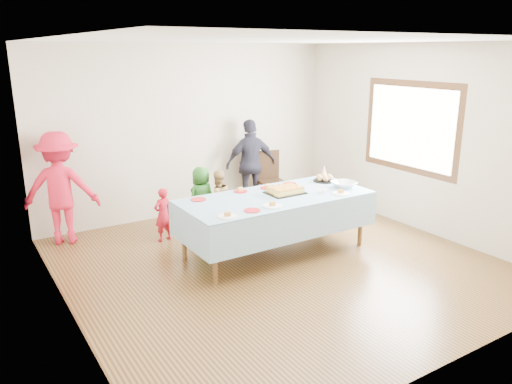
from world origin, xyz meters
TOP-DOWN VIEW (x-y plane):
  - ground at (0.00, 0.00)m, footprint 5.00×5.00m
  - room_walls at (0.05, 0.00)m, footprint 5.04×5.04m
  - party_table at (0.17, 0.32)m, footprint 2.50×1.10m
  - birthday_cake at (0.34, 0.36)m, footprint 0.48×0.37m
  - rolls_tray at (1.18, 0.56)m, footprint 0.32×0.32m
  - punch_bowl at (1.19, 0.17)m, footprint 0.32×0.32m
  - party_hat at (1.30, 0.72)m, footprint 0.11×0.11m
  - fork_pile at (0.78, 0.11)m, footprint 0.24×0.18m
  - plate_red_far_a at (-0.75, 0.70)m, footprint 0.20×0.20m
  - plate_red_far_b at (-0.12, 0.73)m, footprint 0.18×0.18m
  - plate_red_far_c at (0.28, 0.68)m, footprint 0.19×0.19m
  - plate_red_far_d at (0.66, 0.70)m, footprint 0.19×0.19m
  - plate_red_near at (-0.42, -0.04)m, footprint 0.19×0.19m
  - plate_white_left at (-0.77, -0.08)m, footprint 0.22×0.22m
  - plate_white_mid at (-0.12, -0.03)m, footprint 0.23×0.23m
  - plate_white_right at (0.95, -0.05)m, footprint 0.23×0.23m
  - dining_chair at (1.24, 2.06)m, footprint 0.49×0.49m
  - toddler_left at (-0.91, 1.52)m, footprint 0.31×0.24m
  - toddler_mid at (-0.24, 1.66)m, footprint 0.52×0.40m
  - toddler_right at (-0.04, 1.53)m, footprint 0.47×0.38m
  - adult_left at (-2.10, 2.20)m, footprint 1.15×0.91m
  - adult_right at (0.95, 2.20)m, footprint 0.93×0.50m

SIDE VIEW (x-z plane):
  - ground at x=0.00m, z-range 0.00..0.00m
  - toddler_left at x=-0.91m, z-range 0.00..0.76m
  - toddler_right at x=-0.04m, z-range 0.00..0.90m
  - toddler_mid at x=-0.24m, z-range 0.00..0.95m
  - dining_chair at x=1.24m, z-range 0.05..1.01m
  - party_table at x=0.17m, z-range 0.33..1.11m
  - adult_right at x=0.95m, z-range 0.00..1.50m
  - adult_left at x=-2.10m, z-range 0.00..1.56m
  - plate_red_far_a at x=-0.75m, z-range 0.78..0.79m
  - plate_red_far_b at x=-0.12m, z-range 0.78..0.79m
  - plate_red_far_c at x=0.28m, z-range 0.78..0.79m
  - plate_red_far_d at x=0.66m, z-range 0.78..0.79m
  - plate_red_near at x=-0.42m, z-range 0.78..0.79m
  - plate_white_left at x=-0.77m, z-range 0.78..0.79m
  - plate_white_mid at x=-0.12m, z-range 0.78..0.79m
  - plate_white_right at x=0.95m, z-range 0.78..0.79m
  - fork_pile at x=0.78m, z-range 0.78..0.85m
  - birthday_cake at x=0.34m, z-range 0.78..0.86m
  - punch_bowl at x=1.19m, z-range 0.78..0.86m
  - rolls_tray at x=1.18m, z-range 0.77..0.87m
  - party_hat at x=1.30m, z-range 0.78..0.97m
  - room_walls at x=0.05m, z-range 0.41..3.13m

